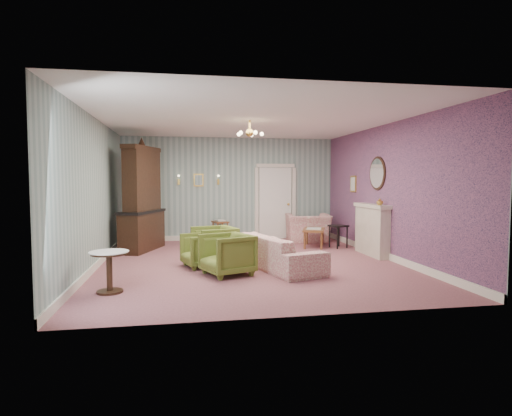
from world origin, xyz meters
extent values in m
plane|color=#96575F|center=(0.00, 0.00, 0.00)|extent=(7.00, 7.00, 0.00)
plane|color=white|center=(0.00, 0.00, 2.90)|extent=(7.00, 7.00, 0.00)
plane|color=gray|center=(0.00, 3.50, 1.45)|extent=(6.00, 0.00, 6.00)
plane|color=gray|center=(0.00, -3.50, 1.45)|extent=(6.00, 0.00, 6.00)
plane|color=gray|center=(-3.00, 0.00, 1.45)|extent=(0.00, 7.00, 7.00)
plane|color=gray|center=(3.00, 0.00, 1.45)|extent=(0.00, 7.00, 7.00)
plane|color=#BF5F87|center=(2.98, 0.00, 1.45)|extent=(0.00, 7.00, 7.00)
imported|color=#5F6D26|center=(-0.58, -1.04, 0.41)|extent=(0.99, 1.02, 0.82)
imported|color=#5F6D26|center=(-0.98, -0.25, 0.36)|extent=(0.84, 0.87, 0.73)
imported|color=#5F6D26|center=(-0.71, 0.19, 0.41)|extent=(0.93, 0.97, 0.82)
imported|color=#A94455|center=(0.47, -0.64, 0.43)|extent=(1.22, 2.28, 0.85)
imported|color=#A94455|center=(2.07, 2.73, 0.51)|extent=(1.24, 0.89, 1.01)
imported|color=gold|center=(2.84, 0.00, 1.23)|extent=(0.15, 0.15, 0.15)
cube|color=maroon|center=(2.02, 2.58, 0.48)|extent=(0.41, 0.28, 0.39)
camera|label=1|loc=(-1.35, -8.48, 1.69)|focal=29.60mm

